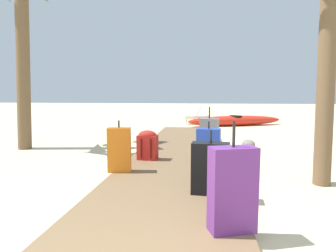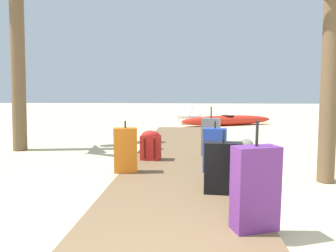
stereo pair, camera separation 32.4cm
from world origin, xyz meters
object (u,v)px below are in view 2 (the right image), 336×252
(lounge_chair, at_px, (188,115))
(kayak, at_px, (227,120))
(backpack_red, at_px, (151,144))
(suitcase_purple, at_px, (255,188))
(suitcase_orange, at_px, (126,150))
(suitcase_black, at_px, (223,168))
(suitcase_grey, at_px, (211,137))
(suitcase_blue, at_px, (215,150))

(lounge_chair, xyz_separation_m, kayak, (1.49, -0.71, -0.14))
(backpack_red, height_order, lounge_chair, lounge_chair)
(suitcase_purple, xyz_separation_m, suitcase_orange, (-1.46, 1.70, -0.03))
(kayak, bearing_deg, suitcase_purple, -96.06)
(backpack_red, bearing_deg, suitcase_black, -57.39)
(suitcase_grey, distance_m, suitcase_orange, 1.82)
(suitcase_black, xyz_separation_m, backpack_red, (-1.04, 1.63, -0.03))
(suitcase_black, xyz_separation_m, lounge_chair, (-0.40, 8.62, -0.05))
(suitcase_grey, xyz_separation_m, suitcase_blue, (-0.03, -1.14, -0.02))
(suitcase_blue, bearing_deg, backpack_red, 145.37)
(suitcase_grey, distance_m, backpack_red, 1.15)
(suitcase_blue, distance_m, lounge_chair, 7.71)
(backpack_red, bearing_deg, kayak, 71.20)
(suitcase_grey, distance_m, suitcase_blue, 1.14)
(suitcase_purple, xyz_separation_m, suitcase_grey, (-0.14, 2.95, -0.01))
(suitcase_purple, relative_size, lounge_chair, 0.55)
(suitcase_grey, bearing_deg, suitcase_blue, -91.42)
(kayak, bearing_deg, suitcase_blue, -98.99)
(suitcase_black, xyz_separation_m, kayak, (1.10, 7.91, -0.18))
(suitcase_purple, relative_size, suitcase_blue, 1.24)
(lounge_chair, relative_size, kayak, 0.45)
(suitcase_black, distance_m, kayak, 7.99)
(suitcase_grey, bearing_deg, lounge_chair, 93.64)
(suitcase_black, bearing_deg, suitcase_grey, 89.50)
(lounge_chair, distance_m, kayak, 1.66)
(suitcase_orange, height_order, lounge_chair, suitcase_orange)
(suitcase_purple, height_order, suitcase_orange, suitcase_purple)
(suitcase_grey, bearing_deg, suitcase_orange, -136.38)
(suitcase_grey, relative_size, suitcase_blue, 1.21)
(suitcase_orange, bearing_deg, kayak, 71.39)
(suitcase_grey, bearing_deg, kayak, 79.57)
(suitcase_black, distance_m, lounge_chair, 8.63)
(suitcase_orange, height_order, backpack_red, suitcase_orange)
(suitcase_grey, relative_size, suitcase_black, 1.23)
(suitcase_orange, relative_size, kayak, 0.20)
(suitcase_grey, height_order, suitcase_blue, suitcase_grey)
(suitcase_grey, xyz_separation_m, lounge_chair, (-0.42, 6.56, -0.10))
(suitcase_orange, bearing_deg, suitcase_blue, 5.19)
(suitcase_purple, distance_m, backpack_red, 2.80)
(suitcase_purple, relative_size, suitcase_grey, 1.03)
(suitcase_black, bearing_deg, kayak, 82.12)
(suitcase_black, distance_m, backpack_red, 1.94)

